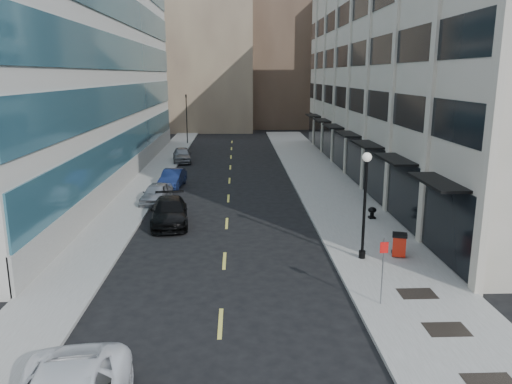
{
  "coord_description": "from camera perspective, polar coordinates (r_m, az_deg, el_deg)",
  "views": [
    {
      "loc": [
        0.63,
        -13.92,
        8.47
      ],
      "look_at": [
        1.63,
        11.84,
        2.38
      ],
      "focal_mm": 35.0,
      "sensor_mm": 36.0,
      "label": 1
    }
  ],
  "objects": [
    {
      "name": "grate_near",
      "position": [
        16.12,
        25.29,
        -19.16
      ],
      "size": [
        1.4,
        1.0,
        0.01
      ],
      "primitive_type": "cube",
      "color": "black",
      "rests_on": "sidewalk_right"
    },
    {
      "name": "car_silver_sedan",
      "position": [
        34.14,
        -11.31,
        -0.16
      ],
      "size": [
        2.03,
        4.12,
        1.35
      ],
      "primitive_type": "imported",
      "rotation": [
        0.0,
        0.0,
        -0.11
      ],
      "color": "#96999E",
      "rests_on": "ground"
    },
    {
      "name": "grate_far",
      "position": [
        20.78,
        17.93,
        -10.98
      ],
      "size": [
        1.4,
        1.0,
        0.01
      ],
      "primitive_type": "cube",
      "color": "black",
      "rests_on": "sidewalk_right"
    },
    {
      "name": "skyline_tan_near",
      "position": [
        82.24,
        -5.69,
        17.09
      ],
      "size": [
        14.0,
        18.0,
        28.0
      ],
      "primitive_type": "cube",
      "color": "#958261",
      "rests_on": "ground"
    },
    {
      "name": "car_black_pickup",
      "position": [
        29.24,
        -9.87,
        -2.24
      ],
      "size": [
        2.64,
        5.28,
        1.47
      ],
      "primitive_type": "imported",
      "rotation": [
        0.0,
        0.0,
        0.12
      ],
      "color": "black",
      "rests_on": "ground"
    },
    {
      "name": "building_right",
      "position": [
        44.05,
        20.06,
        13.2
      ],
      "size": [
        15.3,
        46.5,
        18.25
      ],
      "color": "beige",
      "rests_on": "ground"
    },
    {
      "name": "road_centerline",
      "position": [
        32.06,
        -3.26,
        -2.03
      ],
      "size": [
        0.15,
        68.2,
        0.01
      ],
      "color": "#D8CC4C",
      "rests_on": "ground"
    },
    {
      "name": "sidewalk_left",
      "position": [
        35.66,
        -13.68,
        -0.7
      ],
      "size": [
        3.0,
        80.0,
        0.15
      ],
      "primitive_type": "cube",
      "color": "gray",
      "rests_on": "ground"
    },
    {
      "name": "ground",
      "position": [
        16.31,
        -4.31,
        -18.04
      ],
      "size": [
        160.0,
        160.0,
        0.0
      ],
      "primitive_type": "plane",
      "color": "black",
      "rests_on": "ground"
    },
    {
      "name": "lamppost",
      "position": [
        23.04,
        12.36,
        -0.43
      ],
      "size": [
        0.42,
        0.42,
        5.07
      ],
      "color": "black",
      "rests_on": "sidewalk_right"
    },
    {
      "name": "car_grey_sedan",
      "position": [
        49.82,
        -8.47,
        4.22
      ],
      "size": [
        2.29,
        4.48,
        1.46
      ],
      "primitive_type": "imported",
      "rotation": [
        0.0,
        0.0,
        0.14
      ],
      "color": "slate",
      "rests_on": "ground"
    },
    {
      "name": "car_blue_sedan",
      "position": [
        38.85,
        -9.51,
        1.55
      ],
      "size": [
        1.84,
        4.24,
        1.36
      ],
      "primitive_type": "imported",
      "rotation": [
        0.0,
        0.0,
        -0.1
      ],
      "color": "#14214D",
      "rests_on": "ground"
    },
    {
      "name": "skyline_stone",
      "position": [
        81.8,
        10.36,
        14.16
      ],
      "size": [
        10.0,
        14.0,
        20.0
      ],
      "primitive_type": "cube",
      "color": "beige",
      "rests_on": "ground"
    },
    {
      "name": "traffic_signal",
      "position": [
        62.28,
        -8.0,
        10.64
      ],
      "size": [
        0.66,
        0.66,
        6.98
      ],
      "color": "black",
      "rests_on": "ground"
    },
    {
      "name": "sign_post",
      "position": [
        18.94,
        14.33,
        -7.76
      ],
      "size": [
        0.3,
        0.06,
        2.59
      ],
      "rotation": [
        0.0,
        0.0,
        0.03
      ],
      "color": "slate",
      "rests_on": "sidewalk_right"
    },
    {
      "name": "urn_planter",
      "position": [
        30.29,
        13.13,
        -2.18
      ],
      "size": [
        0.5,
        0.5,
        0.69
      ],
      "rotation": [
        0.0,
        0.0,
        0.07
      ],
      "color": "black",
      "rests_on": "sidewalk_right"
    },
    {
      "name": "building_left",
      "position": [
        44.18,
        -25.06,
        14.07
      ],
      "size": [
        16.14,
        46.0,
        20.0
      ],
      "color": "beige",
      "rests_on": "ground"
    },
    {
      "name": "sidewalk_right",
      "position": [
        35.61,
        8.97,
        -0.5
      ],
      "size": [
        5.0,
        80.0,
        0.15
      ],
      "primitive_type": "cube",
      "color": "gray",
      "rests_on": "ground"
    },
    {
      "name": "skyline_tan_far",
      "position": [
        93.11,
        -11.64,
        14.59
      ],
      "size": [
        12.0,
        14.0,
        22.0
      ],
      "primitive_type": "cube",
      "color": "#958261",
      "rests_on": "ground"
    },
    {
      "name": "skyline_brown",
      "position": [
        86.66,
        2.83,
        18.93
      ],
      "size": [
        12.0,
        16.0,
        34.0
      ],
      "primitive_type": "cube",
      "color": "brown",
      "rests_on": "ground"
    },
    {
      "name": "grate_mid",
      "position": [
        18.45,
        20.96,
        -14.44
      ],
      "size": [
        1.4,
        1.0,
        0.01
      ],
      "primitive_type": "cube",
      "color": "black",
      "rests_on": "sidewalk_right"
    },
    {
      "name": "trash_bin",
      "position": [
        24.37,
        16.05,
        -5.75
      ],
      "size": [
        0.84,
        0.84,
        1.09
      ],
      "rotation": [
        0.0,
        0.0,
        -0.31
      ],
      "color": "red",
      "rests_on": "sidewalk_right"
    }
  ]
}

